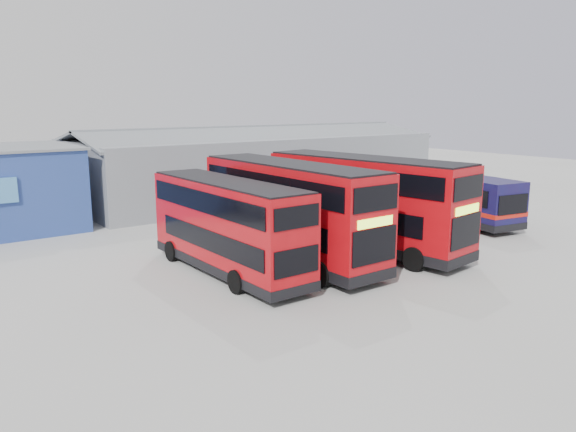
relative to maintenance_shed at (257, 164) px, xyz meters
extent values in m
plane|color=#989994|center=(-8.00, -20.00, -2.60)|extent=(120.00, 120.00, 0.00)
cube|color=gray|center=(0.00, 0.00, -0.10)|extent=(30.00, 12.00, 5.00)
cube|color=slate|center=(0.00, -2.80, 2.65)|extent=(30.50, 6.33, 1.29)
cube|color=slate|center=(0.00, 2.80, 2.65)|extent=(30.50, 6.33, 1.29)
cube|color=#AC0910|center=(-13.74, -18.30, -0.31)|extent=(2.47, 10.16, 3.91)
cube|color=black|center=(-13.74, -18.30, -2.07)|extent=(2.50, 10.20, 0.43)
cube|color=black|center=(-12.51, -18.68, -0.77)|extent=(0.09, 8.60, 0.92)
cube|color=black|center=(-14.97, -18.69, -0.77)|extent=(0.09, 8.60, 0.92)
cube|color=black|center=(-12.52, -18.29, 0.88)|extent=(0.09, 9.57, 0.92)
cube|color=black|center=(-14.97, -18.30, 0.88)|extent=(0.09, 9.57, 0.92)
cube|color=black|center=(-13.77, -13.20, -0.86)|extent=(2.18, 0.06, 1.30)
cube|color=black|center=(-13.77, -13.20, 0.88)|extent=(2.18, 0.06, 0.92)
cube|color=#C7FF35|center=(-13.77, -13.19, 0.01)|extent=(1.74, 0.05, 0.34)
cube|color=black|center=(-13.72, -23.39, -0.86)|extent=(2.13, 0.06, 1.06)
cube|color=black|center=(-13.72, -23.39, 0.88)|extent=(2.13, 0.06, 0.87)
cube|color=black|center=(-13.74, -18.30, 1.67)|extent=(2.32, 10.02, 0.10)
cylinder|color=black|center=(-12.60, -14.76, -2.10)|extent=(0.31, 1.01, 1.01)
cylinder|color=black|center=(-14.92, -14.78, -2.10)|extent=(0.31, 1.01, 1.01)
cylinder|color=black|center=(-12.57, -20.85, -2.10)|extent=(0.31, 1.01, 1.01)
cylinder|color=black|center=(-14.89, -20.87, -2.10)|extent=(0.31, 1.01, 1.01)
cube|color=#AC0910|center=(-10.24, -18.32, 0.00)|extent=(2.76, 11.51, 4.44)
cube|color=black|center=(-10.24, -18.32, -2.00)|extent=(2.80, 11.55, 0.49)
cube|color=black|center=(-11.63, -17.88, -0.52)|extent=(0.07, 9.75, 1.04)
cube|color=black|center=(-8.85, -17.88, -0.52)|extent=(0.07, 9.75, 1.04)
cube|color=black|center=(-11.63, -18.32, 1.34)|extent=(0.07, 10.85, 1.04)
cube|color=black|center=(-8.85, -18.32, 1.34)|extent=(0.07, 10.85, 1.04)
cube|color=black|center=(-10.23, -24.09, -0.63)|extent=(2.47, 0.06, 1.48)
cube|color=black|center=(-10.23, -24.09, 1.34)|extent=(2.47, 0.06, 1.04)
cube|color=#C7FF35|center=(-10.23, -24.10, 0.35)|extent=(1.97, 0.05, 0.38)
cube|color=black|center=(-10.25, -12.55, -0.63)|extent=(2.41, 0.06, 1.21)
cube|color=black|center=(-10.25, -12.55, 1.34)|extent=(2.41, 0.06, 0.99)
cube|color=black|center=(-10.24, -18.32, 2.24)|extent=(2.59, 11.34, 0.11)
cylinder|color=black|center=(-11.55, -22.32, -2.03)|extent=(0.35, 1.14, 1.14)
cylinder|color=black|center=(-8.92, -22.32, -2.03)|extent=(0.35, 1.14, 1.14)
cylinder|color=black|center=(-11.56, -15.42, -2.03)|extent=(0.35, 1.14, 1.14)
cylinder|color=black|center=(-8.93, -15.41, -2.03)|extent=(0.35, 1.14, 1.14)
cube|color=#AC0910|center=(-5.77, -18.93, 0.04)|extent=(4.19, 11.92, 4.50)
cube|color=black|center=(-5.77, -18.93, -1.99)|extent=(4.24, 11.97, 0.50)
cube|color=black|center=(-7.23, -18.66, -0.49)|extent=(1.27, 9.82, 1.06)
cube|color=black|center=(-4.43, -18.32, -0.49)|extent=(1.27, 9.82, 1.06)
cube|color=black|center=(-7.17, -19.11, 1.40)|extent=(1.41, 10.93, 1.06)
cube|color=black|center=(-4.37, -18.76, 1.40)|extent=(1.41, 10.93, 1.06)
cube|color=black|center=(-5.05, -24.74, -0.60)|extent=(2.49, 0.36, 1.50)
cube|color=black|center=(-5.05, -24.74, 1.40)|extent=(2.49, 0.36, 1.06)
cube|color=#C7FF35|center=(-5.05, -24.76, 0.40)|extent=(1.99, 0.29, 0.39)
cube|color=black|center=(-6.49, -13.12, -0.60)|extent=(2.43, 0.36, 1.22)
cube|color=black|center=(-6.49, -13.12, 1.40)|extent=(2.43, 0.36, 1.00)
cube|color=black|center=(-5.77, -18.93, 2.31)|extent=(4.00, 11.74, 0.11)
cylinder|color=black|center=(-6.60, -23.12, -2.03)|extent=(0.49, 1.19, 1.16)
cylinder|color=black|center=(-3.95, -22.79, -2.03)|extent=(0.49, 1.19, 1.16)
cylinder|color=black|center=(-7.46, -16.17, -2.03)|extent=(0.49, 1.19, 1.16)
cylinder|color=black|center=(-4.81, -15.85, -2.03)|extent=(0.49, 1.19, 1.16)
cube|color=#0E0F3E|center=(4.19, -16.28, -0.84)|extent=(4.63, 11.87, 2.79)
cube|color=black|center=(4.19, -16.28, -2.04)|extent=(4.68, 11.92, 0.42)
cube|color=red|center=(4.19, -16.28, -1.34)|extent=(4.67, 11.91, 0.26)
cube|color=black|center=(5.45, -16.82, -0.39)|extent=(1.76, 9.55, 1.00)
cube|color=black|center=(2.82, -16.35, -0.39)|extent=(1.76, 9.55, 1.00)
cube|color=black|center=(5.21, -10.55, -0.65)|extent=(2.34, 0.47, 1.37)
cube|color=black|center=(3.17, -22.00, -0.65)|extent=(2.29, 0.46, 1.16)
cylinder|color=black|center=(6.16, -12.46, -2.06)|extent=(0.52, 1.14, 1.10)
cylinder|color=black|center=(3.67, -12.01, -2.06)|extent=(0.52, 1.14, 1.10)
cylinder|color=black|center=(4.86, -19.71, -2.06)|extent=(0.52, 1.14, 1.10)
cylinder|color=black|center=(2.37, -19.27, -2.06)|extent=(0.52, 1.14, 1.10)
camera|label=1|loc=(-26.37, -39.82, 5.11)|focal=35.00mm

